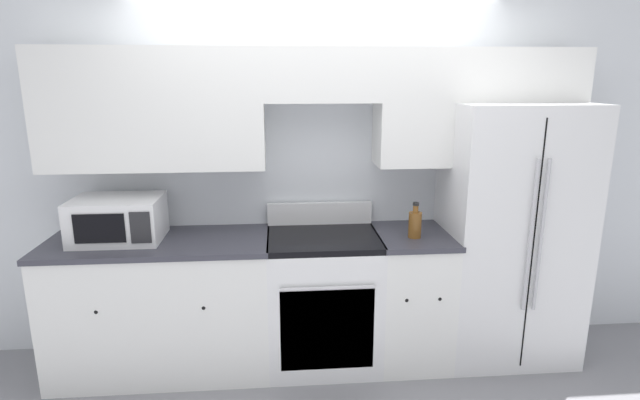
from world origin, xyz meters
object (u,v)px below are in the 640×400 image
oven_range (323,299)px  bottle (415,224)px  refrigerator (508,233)px  microwave (118,219)px

oven_range → bottle: bottle is taller
refrigerator → microwave: size_ratio=3.24×
refrigerator → oven_range: bearing=-178.2°
refrigerator → bottle: bearing=-169.9°
oven_range → refrigerator: size_ratio=0.60×
microwave → refrigerator: bearing=0.3°
microwave → bottle: size_ratio=2.32×
oven_range → microwave: microwave is taller
bottle → refrigerator: bearing=10.1°
refrigerator → bottle: 0.73m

